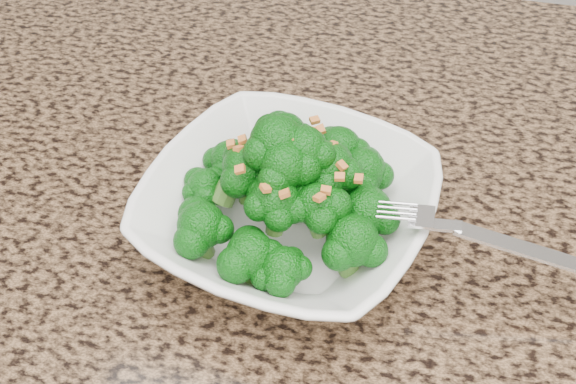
# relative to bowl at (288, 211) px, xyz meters

# --- Properties ---
(granite_counter) EXTENTS (1.64, 1.04, 0.03)m
(granite_counter) POSITION_rel_bowl_xyz_m (0.06, -0.08, -0.04)
(granite_counter) COLOR brown
(granite_counter) RESTS_ON cabinet
(bowl) EXTENTS (0.28, 0.28, 0.06)m
(bowl) POSITION_rel_bowl_xyz_m (0.00, 0.00, 0.00)
(bowl) COLOR white
(bowl) RESTS_ON granite_counter
(broccoli_pile) EXTENTS (0.20, 0.20, 0.07)m
(broccoli_pile) POSITION_rel_bowl_xyz_m (0.00, 0.00, 0.06)
(broccoli_pile) COLOR #0A570B
(broccoli_pile) RESTS_ON bowl
(garlic_topping) EXTENTS (0.12, 0.12, 0.01)m
(garlic_topping) POSITION_rel_bowl_xyz_m (0.00, 0.00, 0.10)
(garlic_topping) COLOR orange
(garlic_topping) RESTS_ON broccoli_pile
(fork) EXTENTS (0.19, 0.03, 0.01)m
(fork) POSITION_rel_bowl_xyz_m (0.13, -0.02, 0.03)
(fork) COLOR silver
(fork) RESTS_ON bowl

